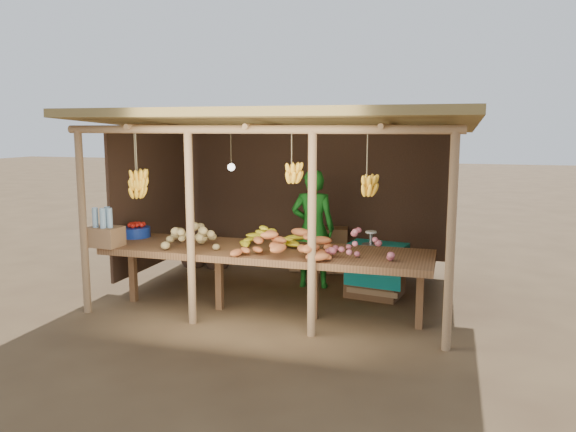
# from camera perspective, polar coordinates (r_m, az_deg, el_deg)

# --- Properties ---
(ground) EXTENTS (60.00, 60.00, 0.00)m
(ground) POSITION_cam_1_polar(r_m,az_deg,el_deg) (7.73, -0.00, -7.71)
(ground) COLOR brown
(ground) RESTS_ON ground
(stall_structure) EXTENTS (4.70, 3.50, 2.43)m
(stall_structure) POSITION_cam_1_polar(r_m,az_deg,el_deg) (7.35, -0.25, 6.55)
(stall_structure) COLOR #A07952
(stall_structure) RESTS_ON ground
(counter) EXTENTS (3.90, 1.05, 0.80)m
(counter) POSITION_cam_1_polar(r_m,az_deg,el_deg) (6.67, -2.30, -3.86)
(counter) COLOR brown
(counter) RESTS_ON ground
(potato_heap) EXTENTS (1.09, 0.77, 0.37)m
(potato_heap) POSITION_cam_1_polar(r_m,az_deg,el_deg) (6.76, -9.23, -1.69)
(potato_heap) COLOR #9D8551
(potato_heap) RESTS_ON counter
(sweet_potato_heap) EXTENTS (1.23, 0.95, 0.36)m
(sweet_potato_heap) POSITION_cam_1_polar(r_m,az_deg,el_deg) (6.32, 0.09, -2.32)
(sweet_potato_heap) COLOR #BF6231
(sweet_potato_heap) RESTS_ON counter
(onion_heap) EXTENTS (0.87, 0.57, 0.36)m
(onion_heap) POSITION_cam_1_polar(r_m,az_deg,el_deg) (6.16, 7.39, -2.72)
(onion_heap) COLOR #AF5561
(onion_heap) RESTS_ON counter
(banana_pile) EXTENTS (0.75, 0.56, 0.35)m
(banana_pile) POSITION_cam_1_polar(r_m,az_deg,el_deg) (6.72, -1.72, -1.70)
(banana_pile) COLOR yellow
(banana_pile) RESTS_ON counter
(tomato_basin) EXTENTS (0.37, 0.37, 0.20)m
(tomato_basin) POSITION_cam_1_polar(r_m,az_deg,el_deg) (7.61, -15.21, -1.48)
(tomato_basin) COLOR navy
(tomato_basin) RESTS_ON counter
(bottle_box) EXTENTS (0.40, 0.32, 0.48)m
(bottle_box) POSITION_cam_1_polar(r_m,az_deg,el_deg) (7.11, -18.07, -1.50)
(bottle_box) COLOR olive
(bottle_box) RESTS_ON counter
(vendor) EXTENTS (0.65, 0.47, 1.66)m
(vendor) POSITION_cam_1_polar(r_m,az_deg,el_deg) (7.81, 2.55, -1.29)
(vendor) COLOR #176A1B
(vendor) RESTS_ON ground
(tarp_crate) EXTENTS (0.85, 0.77, 0.90)m
(tarp_crate) POSITION_cam_1_polar(r_m,az_deg,el_deg) (7.56, 8.83, -5.30)
(tarp_crate) COLOR brown
(tarp_crate) RESTS_ON ground
(carton_stack) EXTENTS (0.95, 0.41, 0.69)m
(carton_stack) POSITION_cam_1_polar(r_m,az_deg,el_deg) (8.73, 3.61, -3.74)
(carton_stack) COLOR olive
(carton_stack) RESTS_ON ground
(burlap_sacks) EXTENTS (0.86, 0.45, 0.61)m
(burlap_sacks) POSITION_cam_1_polar(r_m,az_deg,el_deg) (9.13, -8.41, -3.50)
(burlap_sacks) COLOR #452E20
(burlap_sacks) RESTS_ON ground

